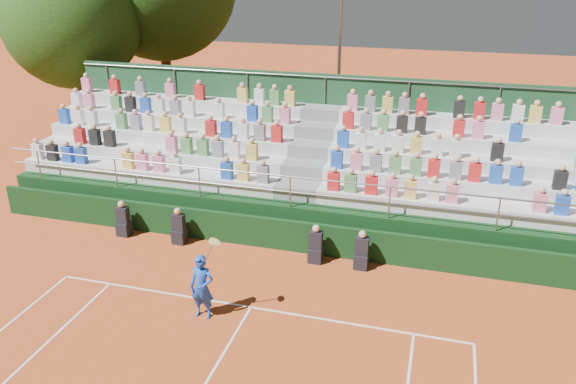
# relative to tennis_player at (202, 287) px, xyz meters

# --- Properties ---
(ground) EXTENTS (90.00, 90.00, 0.00)m
(ground) POSITION_rel_tennis_player_xyz_m (1.02, 0.67, -0.85)
(ground) COLOR #B7491E
(ground) RESTS_ON ground
(courtside_wall) EXTENTS (20.00, 0.15, 1.00)m
(courtside_wall) POSITION_rel_tennis_player_xyz_m (1.02, 3.87, -0.35)
(courtside_wall) COLOR black
(courtside_wall) RESTS_ON ground
(line_officials) EXTENTS (8.08, 0.40, 1.19)m
(line_officials) POSITION_rel_tennis_player_xyz_m (-0.27, 3.42, -0.37)
(line_officials) COLOR black
(line_officials) RESTS_ON ground
(grandstand) EXTENTS (20.00, 5.20, 4.40)m
(grandstand) POSITION_rel_tennis_player_xyz_m (1.01, 7.10, 0.24)
(grandstand) COLOR black
(grandstand) RESTS_ON ground
(tennis_player) EXTENTS (0.84, 0.42, 2.22)m
(tennis_player) POSITION_rel_tennis_player_xyz_m (0.00, 0.00, 0.00)
(tennis_player) COLOR #1743B1
(tennis_player) RESTS_ON ground
(tree_west) EXTENTS (6.04, 6.04, 8.73)m
(tree_west) POSITION_rel_tennis_player_xyz_m (-11.01, 11.50, 4.85)
(tree_west) COLOR #3C2915
(tree_west) RESTS_ON ground
(floodlight_mast) EXTENTS (0.60, 0.25, 8.03)m
(floodlight_mast) POSITION_rel_tennis_player_xyz_m (0.62, 13.88, 3.84)
(floodlight_mast) COLOR gray
(floodlight_mast) RESTS_ON ground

